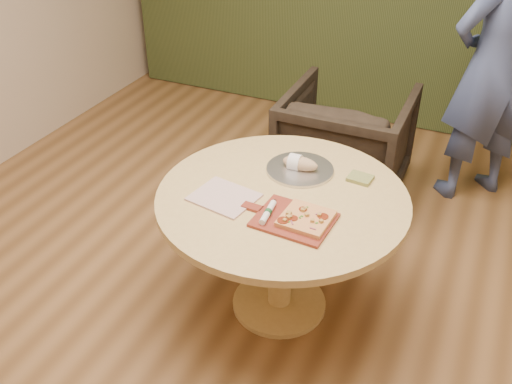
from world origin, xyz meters
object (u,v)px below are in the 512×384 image
at_px(pizza_paddle, 292,219).
at_px(serving_tray, 300,169).
at_px(flatbread_pizza, 306,218).
at_px(cutlery_roll, 268,212).
at_px(pedestal_table, 282,218).
at_px(bread_roll, 299,163).
at_px(person_standing, 494,68).
at_px(armchair, 346,138).

bearing_deg(pizza_paddle, serving_tray, 109.57).
xyz_separation_m(flatbread_pizza, cutlery_roll, (-0.18, -0.03, 0.00)).
height_order(cutlery_roll, serving_tray, cutlery_roll).
relative_size(pizza_paddle, cutlery_roll, 2.28).
height_order(pedestal_table, bread_roll, bread_roll).
relative_size(pizza_paddle, person_standing, 0.24).
height_order(pizza_paddle, flatbread_pizza, flatbread_pizza).
distance_m(pedestal_table, pizza_paddle, 0.27).
bearing_deg(cutlery_roll, armchair, 86.72).
bearing_deg(armchair, serving_tray, 91.38).
bearing_deg(pedestal_table, bread_roll, 92.58).
distance_m(pizza_paddle, serving_tray, 0.45).
bearing_deg(serving_tray, flatbread_pizza, -66.14).
distance_m(serving_tray, armchair, 1.10).
distance_m(cutlery_roll, armchair, 1.55).
bearing_deg(pedestal_table, serving_tray, 90.55).
xyz_separation_m(pedestal_table, serving_tray, (-0.00, 0.25, 0.15)).
xyz_separation_m(serving_tray, person_standing, (0.80, 1.42, 0.19)).
bearing_deg(person_standing, pizza_paddle, 27.98).
height_order(pedestal_table, cutlery_roll, cutlery_roll).
height_order(pedestal_table, serving_tray, serving_tray).
distance_m(pedestal_table, serving_tray, 0.29).
bearing_deg(armchair, pedestal_table, 91.12).
bearing_deg(cutlery_roll, pedestal_table, 87.75).
xyz_separation_m(flatbread_pizza, person_standing, (0.62, 1.84, 0.17)).
bearing_deg(bread_roll, flatbread_pizza, -65.15).
relative_size(pedestal_table, flatbread_pizza, 5.40).
height_order(bread_roll, person_standing, person_standing).
relative_size(pedestal_table, pizza_paddle, 2.77).
xyz_separation_m(cutlery_roll, person_standing, (0.79, 1.87, 0.17)).
bearing_deg(pedestal_table, flatbread_pizza, -43.23).
xyz_separation_m(cutlery_roll, armchair, (-0.05, 1.51, -0.35)).
xyz_separation_m(pizza_paddle, serving_tray, (-0.12, 0.43, -0.00)).
distance_m(cutlery_roll, person_standing, 2.04).
distance_m(pizza_paddle, bread_roll, 0.46).
height_order(bread_roll, armchair, armchair).
relative_size(pedestal_table, cutlery_roll, 6.32).
bearing_deg(pizza_paddle, pedestal_table, 127.28).
xyz_separation_m(armchair, person_standing, (0.84, 0.37, 0.52)).
distance_m(pedestal_table, cutlery_roll, 0.27).
bearing_deg(cutlery_roll, bread_roll, 87.61).
height_order(cutlery_roll, person_standing, person_standing).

